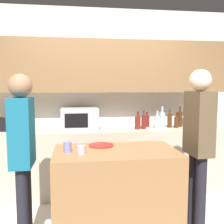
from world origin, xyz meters
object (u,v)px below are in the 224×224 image
(microwave, at_px, (80,119))
(bottle_0, at_px, (138,122))
(bottle_2, at_px, (147,121))
(bottle_3, at_px, (157,121))
(bottle_5, at_px, (170,120))
(bottle_7, at_px, (180,119))
(toaster, at_px, (5,124))
(bottle_6, at_px, (176,122))
(bottle_1, at_px, (144,122))
(person_left, at_px, (22,146))
(cup_1, at_px, (81,150))
(bottle_4, at_px, (162,119))
(cup_0, at_px, (68,147))
(potted_plant, at_px, (189,114))
(person_center, at_px, (199,136))
(plate_on_island, at_px, (101,145))

(microwave, distance_m, bottle_0, 0.83)
(bottle_2, relative_size, bottle_3, 0.89)
(bottle_5, xyz_separation_m, bottle_7, (0.18, 0.05, 0.01))
(bottle_0, bearing_deg, bottle_2, 45.14)
(microwave, distance_m, toaster, 1.02)
(bottle_6, relative_size, bottle_7, 0.74)
(bottle_1, relative_size, person_left, 0.16)
(bottle_3, distance_m, bottle_6, 0.29)
(bottle_6, bearing_deg, bottle_5, 154.33)
(microwave, distance_m, person_left, 1.36)
(bottle_2, bearing_deg, cup_1, -125.94)
(toaster, height_order, person_left, person_left)
(bottle_4, bearing_deg, bottle_1, -159.40)
(bottle_1, bearing_deg, bottle_2, 62.36)
(bottle_0, xyz_separation_m, bottle_1, (0.09, -0.00, 0.01))
(cup_0, bearing_deg, bottle_4, 42.60)
(bottle_6, bearing_deg, potted_plant, 20.29)
(toaster, xyz_separation_m, person_center, (2.22, -1.20, 0.01))
(potted_plant, height_order, cup_1, potted_plant)
(person_center, bearing_deg, person_left, 88.26)
(potted_plant, height_order, bottle_2, potted_plant)
(bottle_7, xyz_separation_m, plate_on_island, (-1.31, -1.06, -0.12))
(bottle_4, relative_size, bottle_7, 1.01)
(potted_plant, xyz_separation_m, bottle_0, (-0.82, -0.12, -0.10))
(bottle_0, xyz_separation_m, bottle_3, (0.31, 0.05, -0.00))
(bottle_4, bearing_deg, bottle_7, 0.81)
(person_left, height_order, person_center, person_center)
(plate_on_island, relative_size, person_left, 0.16)
(bottle_0, distance_m, bottle_7, 0.69)
(bottle_0, xyz_separation_m, bottle_6, (0.59, 0.03, -0.01))
(bottle_7, bearing_deg, cup_1, -138.50)
(bottle_3, xyz_separation_m, bottle_5, (0.20, 0.02, 0.01))
(bottle_7, bearing_deg, bottle_3, -168.93)
(bottle_1, distance_m, plate_on_island, 1.18)
(bottle_5, distance_m, cup_0, 1.90)
(bottle_7, xyz_separation_m, person_center, (-0.30, -1.21, -0.02))
(bottle_0, bearing_deg, person_left, -140.78)
(bottle_3, relative_size, person_center, 0.15)
(bottle_0, distance_m, bottle_1, 0.09)
(person_center, bearing_deg, bottle_3, 0.92)
(bottle_0, distance_m, bottle_5, 0.51)
(cup_1, height_order, person_left, person_left)
(cup_0, distance_m, person_left, 0.42)
(bottle_7, distance_m, person_left, 2.41)
(bottle_2, bearing_deg, bottle_0, -134.86)
(bottle_2, xyz_separation_m, person_center, (0.19, -1.28, 0.01))
(bottle_3, relative_size, bottle_6, 1.09)
(person_center, bearing_deg, cup_1, 93.27)
(bottle_0, height_order, bottle_5, bottle_5)
(bottle_2, bearing_deg, bottle_3, -49.82)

